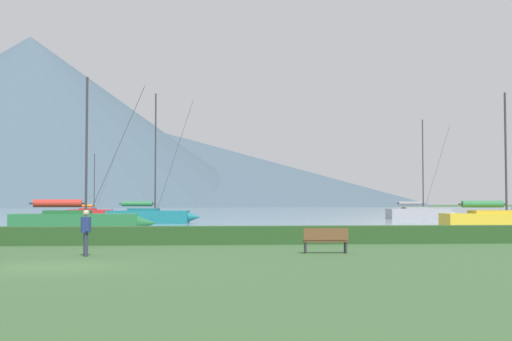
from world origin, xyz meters
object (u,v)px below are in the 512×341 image
(sailboat_slip_2, at_px, (77,221))
(sailboat_slip_7, at_px, (91,212))
(sailboat_slip_11, at_px, (419,212))
(sailboat_slip_12, at_px, (499,220))
(sailboat_slip_0, at_px, (149,215))
(person_seated_viewer, at_px, (86,229))
(park_bench_under_tree, at_px, (326,239))

(sailboat_slip_2, height_order, sailboat_slip_7, sailboat_slip_2)
(sailboat_slip_11, height_order, sailboat_slip_12, sailboat_slip_11)
(sailboat_slip_2, bearing_deg, sailboat_slip_0, 77.37)
(sailboat_slip_11, bearing_deg, sailboat_slip_7, 156.14)
(person_seated_viewer, bearing_deg, sailboat_slip_12, 23.96)
(sailboat_slip_0, distance_m, sailboat_slip_7, 34.02)
(sailboat_slip_2, distance_m, sailboat_slip_12, 28.02)
(sailboat_slip_12, relative_size, park_bench_under_tree, 5.52)
(sailboat_slip_2, height_order, park_bench_under_tree, sailboat_slip_2)
(sailboat_slip_0, relative_size, person_seated_viewer, 7.22)
(sailboat_slip_7, height_order, park_bench_under_tree, sailboat_slip_7)
(sailboat_slip_7, distance_m, park_bench_under_tree, 73.65)
(park_bench_under_tree, bearing_deg, sailboat_slip_2, 127.74)
(sailboat_slip_12, distance_m, person_seated_viewer, 32.16)
(person_seated_viewer, bearing_deg, sailboat_slip_11, 45.16)
(sailboat_slip_7, height_order, sailboat_slip_11, sailboat_slip_11)
(sailboat_slip_11, relative_size, person_seated_viewer, 7.15)
(sailboat_slip_11, bearing_deg, person_seated_viewer, -121.17)
(sailboat_slip_2, height_order, sailboat_slip_11, sailboat_slip_11)
(sailboat_slip_7, height_order, sailboat_slip_12, sailboat_slip_12)
(sailboat_slip_0, distance_m, park_bench_under_tree, 39.67)
(park_bench_under_tree, bearing_deg, sailboat_slip_0, 107.36)
(sailboat_slip_0, relative_size, sailboat_slip_2, 1.21)
(sailboat_slip_11, relative_size, park_bench_under_tree, 6.90)
(sailboat_slip_2, distance_m, sailboat_slip_7, 53.14)
(sailboat_slip_11, height_order, park_bench_under_tree, sailboat_slip_11)
(sailboat_slip_7, xyz_separation_m, person_seated_viewer, (10.12, -71.93, 0.41))
(sailboat_slip_7, bearing_deg, sailboat_slip_2, -79.38)
(sailboat_slip_0, xyz_separation_m, sailboat_slip_11, (30.74, 16.76, -0.00))
(sailboat_slip_0, xyz_separation_m, sailboat_slip_12, (24.75, -18.60, -0.02))
(sailboat_slip_2, relative_size, park_bench_under_tree, 5.74)
(sailboat_slip_2, bearing_deg, park_bench_under_tree, -60.08)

